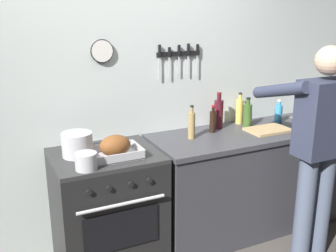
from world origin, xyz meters
name	(u,v)px	position (x,y,z in m)	size (l,w,h in m)	color
wall_back	(116,87)	(0.00, 1.35, 1.30)	(6.00, 0.13, 2.60)	silver
counter_block	(261,176)	(1.21, 0.99, 0.46)	(2.03, 0.65, 0.90)	#38383D
stove	(108,210)	(-0.22, 0.99, 0.45)	(0.76, 0.67, 0.90)	black
person_cook	(318,142)	(1.24, 0.41, 0.95)	(0.51, 0.63, 1.66)	#4C566B
roasting_pan	(115,148)	(-0.17, 0.89, 0.97)	(0.35, 0.26, 0.16)	#B7B7BC
stock_pot	(77,144)	(-0.41, 1.03, 0.98)	(0.22, 0.22, 0.17)	#B7B7BC
saucepan	(86,161)	(-0.41, 0.77, 0.96)	(0.14, 0.14, 0.11)	#B7B7BC
cutting_board	(268,130)	(1.19, 0.92, 0.91)	(0.36, 0.24, 0.02)	tan
bottle_cooking_oil	(239,111)	(1.10, 1.22, 1.02)	(0.06, 0.06, 0.28)	gold
bottle_soy_sauce	(213,121)	(0.75, 1.10, 1.00)	(0.05, 0.05, 0.23)	black
bottle_wine_red	(219,114)	(0.85, 1.17, 1.03)	(0.08, 0.08, 0.32)	#47141E
bottle_dish_soap	(278,113)	(1.43, 1.08, 0.99)	(0.07, 0.07, 0.21)	#338CCC
bottle_olive_oil	(247,115)	(1.10, 1.10, 1.01)	(0.07, 0.07, 0.26)	#385623
bottle_vinegar	(192,125)	(0.51, 1.03, 1.01)	(0.06, 0.06, 0.27)	#997F4C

